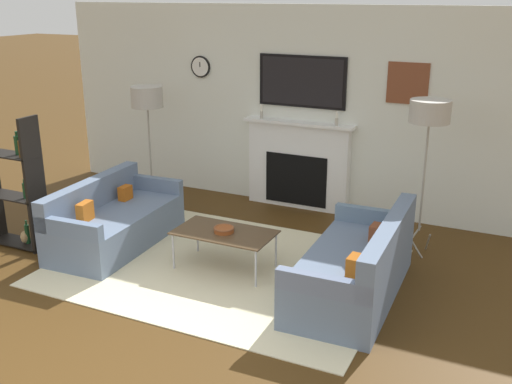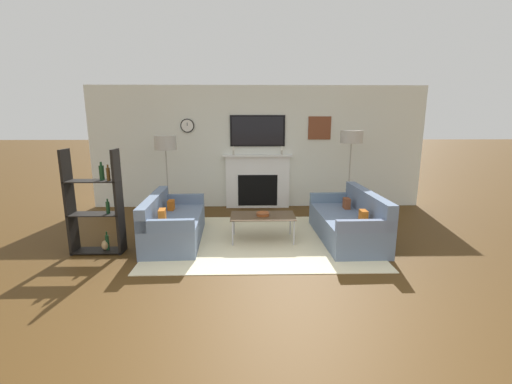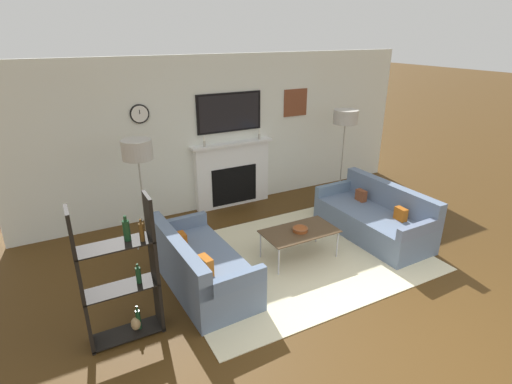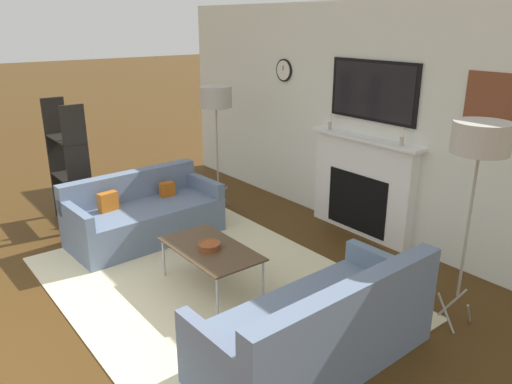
% 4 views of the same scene
% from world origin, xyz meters
% --- Properties ---
extents(fireplace_wall, '(7.46, 0.28, 2.70)m').
position_xyz_m(fireplace_wall, '(0.00, 4.56, 1.24)').
color(fireplace_wall, silver).
rests_on(fireplace_wall, ground_plane).
extents(area_rug, '(3.54, 2.64, 0.01)m').
position_xyz_m(area_rug, '(0.00, 2.30, 0.01)').
color(area_rug, beige).
rests_on(area_rug, ground_plane).
extents(couch_left, '(0.90, 1.78, 0.76)m').
position_xyz_m(couch_left, '(-1.46, 2.30, 0.28)').
color(couch_left, slate).
rests_on(couch_left, ground_plane).
extents(couch_right, '(0.91, 1.90, 0.81)m').
position_xyz_m(couch_right, '(1.47, 2.30, 0.28)').
color(couch_right, slate).
rests_on(couch_right, ground_plane).
extents(coffee_table, '(1.06, 0.59, 0.43)m').
position_xyz_m(coffee_table, '(0.03, 2.28, 0.40)').
color(coffee_table, '#4C3823').
rests_on(coffee_table, ground_plane).
extents(decorative_bowl, '(0.22, 0.22, 0.06)m').
position_xyz_m(decorative_bowl, '(0.03, 2.27, 0.46)').
color(decorative_bowl, brown).
rests_on(decorative_bowl, coffee_table).
extents(floor_lamp_left, '(0.42, 0.42, 1.68)m').
position_xyz_m(floor_lamp_left, '(-1.82, 3.60, 1.51)').
color(floor_lamp_left, '#9E998E').
rests_on(floor_lamp_left, ground_plane).
extents(floor_lamp_right, '(0.44, 0.44, 1.77)m').
position_xyz_m(floor_lamp_right, '(1.82, 3.60, 1.62)').
color(floor_lamp_right, '#9E998E').
rests_on(floor_lamp_right, ground_plane).
extents(shelf_unit, '(0.76, 0.28, 1.57)m').
position_xyz_m(shelf_unit, '(-2.47, 1.81, 0.72)').
color(shelf_unit, black).
rests_on(shelf_unit, ground_plane).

